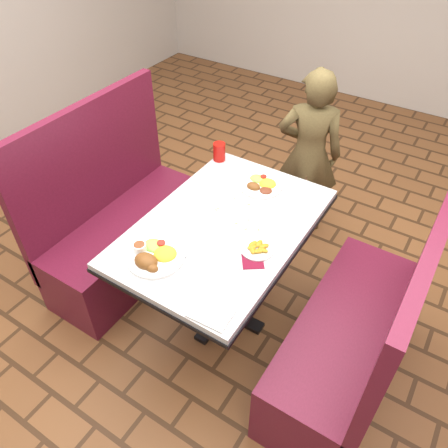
{
  "coord_description": "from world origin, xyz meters",
  "views": [
    {
      "loc": [
        0.93,
        -1.47,
        2.28
      ],
      "look_at": [
        0.0,
        0.0,
        0.75
      ],
      "focal_mm": 35.0,
      "sensor_mm": 36.0,
      "label": 1
    }
  ],
  "objects_px": {
    "far_dinner_plate": "(262,184)",
    "plantain_plate": "(257,248)",
    "booth_bench_left": "(123,229)",
    "booth_bench_right": "(353,339)",
    "dining_table": "(224,237)",
    "near_dinner_plate": "(154,254)",
    "diner_person": "(309,155)",
    "red_tumbler": "(219,152)"
  },
  "relations": [
    {
      "from": "far_dinner_plate",
      "to": "plantain_plate",
      "type": "distance_m",
      "value": 0.53
    },
    {
      "from": "booth_bench_left",
      "to": "booth_bench_right",
      "type": "bearing_deg",
      "value": 0.0
    },
    {
      "from": "dining_table",
      "to": "booth_bench_right",
      "type": "distance_m",
      "value": 0.86
    },
    {
      "from": "plantain_plate",
      "to": "booth_bench_left",
      "type": "bearing_deg",
      "value": 175.91
    },
    {
      "from": "booth_bench_right",
      "to": "far_dinner_plate",
      "type": "bearing_deg",
      "value": 153.29
    },
    {
      "from": "near_dinner_plate",
      "to": "far_dinner_plate",
      "type": "height_order",
      "value": "near_dinner_plate"
    },
    {
      "from": "booth_bench_right",
      "to": "diner_person",
      "type": "bearing_deg",
      "value": 125.96
    },
    {
      "from": "booth_bench_left",
      "to": "dining_table",
      "type": "bearing_deg",
      "value": 0.0
    },
    {
      "from": "diner_person",
      "to": "plantain_plate",
      "type": "distance_m",
      "value": 1.16
    },
    {
      "from": "dining_table",
      "to": "near_dinner_plate",
      "type": "bearing_deg",
      "value": -110.53
    },
    {
      "from": "dining_table",
      "to": "diner_person",
      "type": "relative_size",
      "value": 0.97
    },
    {
      "from": "diner_person",
      "to": "red_tumbler",
      "type": "bearing_deg",
      "value": 34.48
    },
    {
      "from": "far_dinner_plate",
      "to": "plantain_plate",
      "type": "height_order",
      "value": "far_dinner_plate"
    },
    {
      "from": "booth_bench_left",
      "to": "red_tumbler",
      "type": "height_order",
      "value": "booth_bench_left"
    },
    {
      "from": "booth_bench_right",
      "to": "far_dinner_plate",
      "type": "relative_size",
      "value": 4.89
    },
    {
      "from": "dining_table",
      "to": "plantain_plate",
      "type": "xyz_separation_m",
      "value": [
        0.24,
        -0.07,
        0.11
      ]
    },
    {
      "from": "near_dinner_plate",
      "to": "plantain_plate",
      "type": "bearing_deg",
      "value": 39.45
    },
    {
      "from": "near_dinner_plate",
      "to": "far_dinner_plate",
      "type": "distance_m",
      "value": 0.81
    },
    {
      "from": "booth_bench_right",
      "to": "plantain_plate",
      "type": "height_order",
      "value": "booth_bench_right"
    },
    {
      "from": "dining_table",
      "to": "booth_bench_right",
      "type": "xyz_separation_m",
      "value": [
        0.8,
        0.0,
        -0.32
      ]
    },
    {
      "from": "far_dinner_plate",
      "to": "booth_bench_right",
      "type": "bearing_deg",
      "value": -26.71
    },
    {
      "from": "far_dinner_plate",
      "to": "red_tumbler",
      "type": "bearing_deg",
      "value": 163.08
    },
    {
      "from": "plantain_plate",
      "to": "near_dinner_plate",
      "type": "bearing_deg",
      "value": -140.55
    },
    {
      "from": "booth_bench_right",
      "to": "far_dinner_plate",
      "type": "height_order",
      "value": "booth_bench_right"
    },
    {
      "from": "booth_bench_right",
      "to": "plantain_plate",
      "type": "distance_m",
      "value": 0.71
    },
    {
      "from": "booth_bench_left",
      "to": "plantain_plate",
      "type": "xyz_separation_m",
      "value": [
        1.04,
        -0.07,
        0.43
      ]
    },
    {
      "from": "diner_person",
      "to": "red_tumbler",
      "type": "xyz_separation_m",
      "value": [
        -0.39,
        -0.55,
        0.18
      ]
    },
    {
      "from": "booth_bench_left",
      "to": "far_dinner_plate",
      "type": "distance_m",
      "value": 1.0
    },
    {
      "from": "dining_table",
      "to": "booth_bench_left",
      "type": "bearing_deg",
      "value": 180.0
    },
    {
      "from": "booth_bench_left",
      "to": "booth_bench_right",
      "type": "distance_m",
      "value": 1.6
    },
    {
      "from": "dining_table",
      "to": "far_dinner_plate",
      "type": "relative_size",
      "value": 4.94
    },
    {
      "from": "booth_bench_left",
      "to": "plantain_plate",
      "type": "bearing_deg",
      "value": -4.09
    },
    {
      "from": "booth_bench_right",
      "to": "diner_person",
      "type": "height_order",
      "value": "diner_person"
    },
    {
      "from": "red_tumbler",
      "to": "booth_bench_left",
      "type": "bearing_deg",
      "value": -130.69
    },
    {
      "from": "booth_bench_left",
      "to": "near_dinner_plate",
      "type": "distance_m",
      "value": 0.89
    },
    {
      "from": "near_dinner_plate",
      "to": "dining_table",
      "type": "bearing_deg",
      "value": 69.47
    },
    {
      "from": "booth_bench_left",
      "to": "diner_person",
      "type": "xyz_separation_m",
      "value": [
        0.83,
        1.06,
        0.29
      ]
    },
    {
      "from": "diner_person",
      "to": "dining_table",
      "type": "bearing_deg",
      "value": 68.13
    },
    {
      "from": "booth_bench_left",
      "to": "diner_person",
      "type": "distance_m",
      "value": 1.38
    },
    {
      "from": "far_dinner_plate",
      "to": "near_dinner_plate",
      "type": "bearing_deg",
      "value": -101.07
    },
    {
      "from": "dining_table",
      "to": "near_dinner_plate",
      "type": "distance_m",
      "value": 0.44
    },
    {
      "from": "dining_table",
      "to": "far_dinner_plate",
      "type": "xyz_separation_m",
      "value": [
        0.01,
        0.4,
        0.12
      ]
    }
  ]
}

